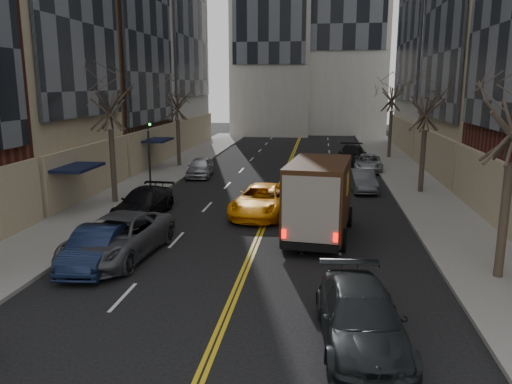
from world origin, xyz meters
TOP-DOWN VIEW (x-y plane):
  - sidewalk_left at (-9.00, 27.00)m, footprint 4.00×66.00m
  - sidewalk_right at (9.00, 27.00)m, footprint 4.00×66.00m
  - tree_lf_mid at (-8.80, 20.00)m, footprint 3.20×3.20m
  - tree_lf_far at (-8.80, 33.00)m, footprint 3.20×3.20m
  - tree_rt_mid at (8.80, 25.00)m, footprint 3.20×3.20m
  - tree_rt_far at (8.80, 40.00)m, footprint 3.20×3.20m
  - traffic_signal at (-7.39, 22.00)m, footprint 0.29×0.26m
  - ups_truck at (2.64, 15.20)m, footprint 3.14×6.56m
  - observer_sedan at (3.76, 5.93)m, footprint 2.50×5.31m
  - taxi at (-0.30, 18.71)m, footprint 3.18×5.80m
  - pedestrian at (1.97, 12.96)m, footprint 0.60×0.79m
  - parked_lf_b at (-5.52, 10.52)m, footprint 1.90×4.49m
  - parked_lf_c at (-5.10, 11.56)m, footprint 3.24×6.12m
  - parked_lf_d at (-6.30, 17.76)m, footprint 2.22×4.94m
  - parked_lf_e at (-6.04, 28.95)m, footprint 1.96×4.21m
  - parked_rt_a at (5.32, 25.42)m, footprint 1.69×4.11m
  - parked_rt_b at (6.30, 33.06)m, footprint 2.32×4.70m
  - parked_rt_c at (5.28, 35.96)m, footprint 2.40×5.64m

SIDE VIEW (x-z plane):
  - sidewalk_left at x=-9.00m, z-range 0.00..0.15m
  - sidewalk_right at x=9.00m, z-range 0.00..0.15m
  - parked_rt_b at x=6.30m, z-range 0.00..1.28m
  - parked_rt_a at x=5.32m, z-range 0.00..1.32m
  - parked_lf_e at x=-6.04m, z-range 0.00..1.39m
  - parked_lf_d at x=-6.30m, z-range 0.00..1.41m
  - parked_lf_b at x=-5.52m, z-range 0.00..1.44m
  - observer_sedan at x=3.76m, z-range 0.00..1.50m
  - taxi at x=-0.30m, z-range 0.00..1.54m
  - parked_rt_c at x=5.28m, z-range 0.00..1.62m
  - parked_lf_c at x=-5.10m, z-range 0.00..1.64m
  - pedestrian at x=1.97m, z-range 0.00..1.93m
  - ups_truck at x=2.64m, z-range 0.01..3.48m
  - traffic_signal at x=-7.39m, z-range 0.47..5.17m
  - tree_lf_far at x=-8.80m, z-range 1.97..10.08m
  - tree_rt_mid at x=8.80m, z-range 2.01..10.33m
  - tree_lf_mid at x=-8.80m, z-range 2.14..11.05m
  - tree_rt_far at x=8.80m, z-range 2.19..11.29m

